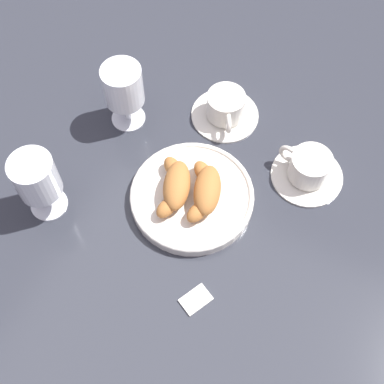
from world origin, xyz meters
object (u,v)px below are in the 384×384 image
Objects in this scene: pastry_plate at (192,196)px; coffee_cup_far at (226,108)px; croissant_small at (175,186)px; juice_glass_left at (123,88)px; juice_glass_right at (37,179)px; sugar_packet at (196,299)px; croissant_large at (205,190)px; coffee_cup_near at (308,169)px.

pastry_plate is 0.20m from coffee_cup_far.
juice_glass_left is at bearing 56.21° from croissant_small.
sugar_packet is at bearing -95.96° from juice_glass_right.
croissant_small is (-0.01, 0.03, 0.03)m from pastry_plate.
juice_glass_left is at bearing 66.39° from croissant_large.
coffee_cup_near is at bearing -83.61° from juice_glass_left.
coffee_cup_near is 0.32m from sugar_packet.
croissant_large is at bearing 47.96° from sugar_packet.
coffee_cup_near is (0.16, -0.20, -0.02)m from croissant_small.
coffee_cup_near reaches higher than sugar_packet.
croissant_large is at bearing -164.39° from coffee_cup_far.
coffee_cup_near and coffee_cup_far have the same top height.
juice_glass_right is at bearing 149.35° from coffee_cup_far.
pastry_plate is 0.22m from coffee_cup_near.
pastry_plate is 1.62× the size of juice_glass_right.
coffee_cup_far is (0.05, 0.20, 0.00)m from coffee_cup_near.
croissant_large is 0.05m from croissant_small.
juice_glass_right is (-0.28, 0.39, 0.07)m from coffee_cup_near.
coffee_cup_near is 2.72× the size of sugar_packet.
pastry_plate is 0.04m from croissant_small.
coffee_cup_near is at bearing -105.27° from coffee_cup_far.
coffee_cup_near is 0.97× the size of juice_glass_right.
sugar_packet is at bearing -141.48° from croissant_small.
juice_glass_left is 0.41m from sugar_packet.
croissant_large reaches higher than coffee_cup_far.
coffee_cup_far is 0.39m from juice_glass_right.
croissant_large is at bearing -72.36° from pastry_plate.
croissant_large reaches higher than sugar_packet.
croissant_small is 0.91× the size of juice_glass_right.
juice_glass_left is at bearing 62.34° from pastry_plate.
sugar_packet is at bearing -132.46° from juice_glass_left.
juice_glass_right is at bearing 109.51° from sugar_packet.
croissant_large is at bearing -113.61° from juice_glass_left.
croissant_large is 2.57× the size of sugar_packet.
croissant_small reaches higher than coffee_cup_far.
juice_glass_left is (-0.04, 0.37, 0.07)m from coffee_cup_near.
coffee_cup_far is at bearing 15.61° from croissant_large.
juice_glass_left is at bearing 119.22° from coffee_cup_far.
croissant_small is 2.55× the size of sugar_packet.
juice_glass_right is 2.80× the size of sugar_packet.
coffee_cup_far is at bearing 74.73° from coffee_cup_near.
pastry_plate is 1.62× the size of juice_glass_left.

